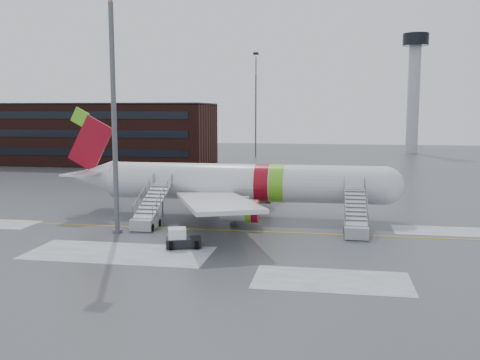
% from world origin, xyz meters
% --- Properties ---
extents(ground, '(260.00, 260.00, 0.00)m').
position_xyz_m(ground, '(0.00, 0.00, 0.00)').
color(ground, '#494C4F').
rests_on(ground, ground).
extents(airliner, '(35.03, 32.97, 11.18)m').
position_xyz_m(airliner, '(0.03, 5.87, 3.42)').
color(airliner, white).
rests_on(airliner, ground).
extents(airstair_fwd, '(2.05, 7.70, 3.48)m').
position_xyz_m(airstair_fwd, '(12.03, -0.67, 1.06)').
color(airstair_fwd, '#A2A4A9').
rests_on(airstair_fwd, ground).
extents(airstair_aft, '(2.05, 7.70, 3.48)m').
position_xyz_m(airstair_aft, '(-6.92, -0.67, 1.06)').
color(airstair_aft, '#B4B7BC').
rests_on(airstair_aft, ground).
extents(pushback_tug, '(3.08, 2.65, 1.58)m').
position_xyz_m(pushback_tug, '(-1.75, -7.66, 0.70)').
color(pushback_tug, black).
rests_on(pushback_tug, ground).
extents(light_mast_near, '(1.20, 1.20, 25.07)m').
position_xyz_m(light_mast_near, '(-8.84, -3.49, 12.98)').
color(light_mast_near, '#595B60').
rests_on(light_mast_near, ground).
extents(terminal_building, '(62.00, 16.11, 12.30)m').
position_xyz_m(terminal_building, '(-45.00, 54.98, 6.20)').
color(terminal_building, '#3F1E16').
rests_on(terminal_building, ground).
extents(control_tower, '(6.40, 6.40, 30.00)m').
position_xyz_m(control_tower, '(30.00, 95.00, 18.75)').
color(control_tower, '#B2B5BA').
rests_on(control_tower, ground).
extents(light_mast_far_n, '(1.20, 1.20, 24.25)m').
position_xyz_m(light_mast_far_n, '(-8.00, 78.00, 13.84)').
color(light_mast_far_n, '#595B60').
rests_on(light_mast_far_n, ground).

